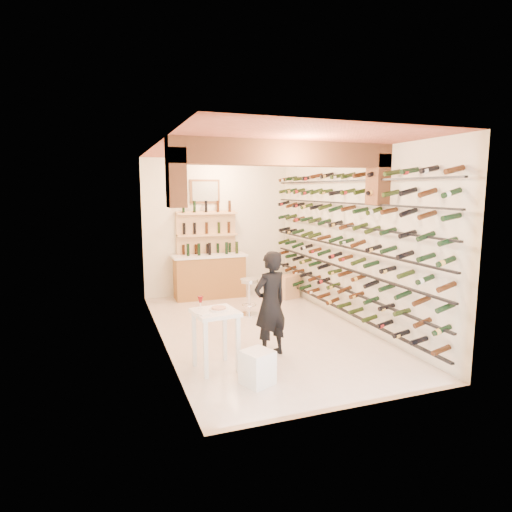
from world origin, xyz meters
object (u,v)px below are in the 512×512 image
Objects in this scene: tasting_table at (215,321)px; person at (270,304)px; white_stool at (257,367)px; chrome_barstool at (249,294)px; back_counter at (210,275)px; crate_lower at (288,292)px; wine_rack at (339,241)px.

person is (0.91, 0.22, 0.11)m from tasting_table.
chrome_barstool is (0.91, 2.99, 0.20)m from white_stool.
person is (0.00, -3.81, 0.27)m from back_counter.
person reaches higher than back_counter.
chrome_barstool is (0.39, -1.69, -0.11)m from back_counter.
white_stool is 1.03× the size of crate_lower.
crate_lower is (1.31, 1.01, -0.30)m from chrome_barstool.
tasting_table is 2.36× the size of crate_lower.
wine_rack is 2.29m from person.
tasting_table is at bearing 120.33° from white_stool.
wine_rack is 2.06m from chrome_barstool.
chrome_barstool is at bearing -118.38° from person.
back_counter is 3.82× the size of white_stool.
back_counter is 1.66× the size of tasting_table.
tasting_table is 2.68m from chrome_barstool.
back_counter is at bearing 158.19° from crate_lower.
person is at bearing -147.59° from wine_rack.
back_counter is at bearing 102.92° from chrome_barstool.
wine_rack reaches higher than back_counter.
wine_rack is at bearing -165.59° from person.
wine_rack is 2.43m from crate_lower.
chrome_barstool reaches higher than crate_lower.
white_stool is at bearing -119.04° from crate_lower.
back_counter is (-1.83, 2.65, -1.02)m from wine_rack.
chrome_barstool is at bearing 146.53° from wine_rack.
chrome_barstool is (1.29, 2.33, -0.26)m from tasting_table.
back_counter is at bearing -107.98° from person.
person is at bearing 59.05° from white_stool.
back_counter reaches higher than chrome_barstool.
back_counter is 1.87m from crate_lower.
back_counter is at bearing 124.66° from wine_rack.
back_counter is at bearing 83.63° from white_stool.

